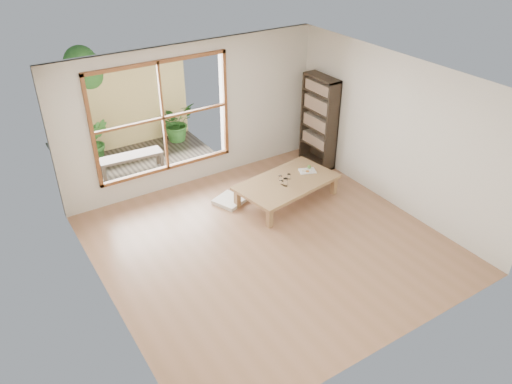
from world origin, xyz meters
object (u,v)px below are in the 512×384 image
bookshelf (319,122)px  garden_bench (131,158)px  low_table (287,183)px  food_tray (308,170)px

bookshelf → garden_bench: bookshelf is taller
bookshelf → low_table: bearing=-148.1°
bookshelf → food_tray: 1.21m
low_table → food_tray: size_ratio=5.52×
low_table → bookshelf: 1.69m
bookshelf → garden_bench: size_ratio=1.47×
low_table → garden_bench: bearing=120.2°
garden_bench → food_tray: bearing=-38.8°
low_table → food_tray: (0.53, 0.10, 0.07)m
low_table → bookshelf: size_ratio=1.06×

